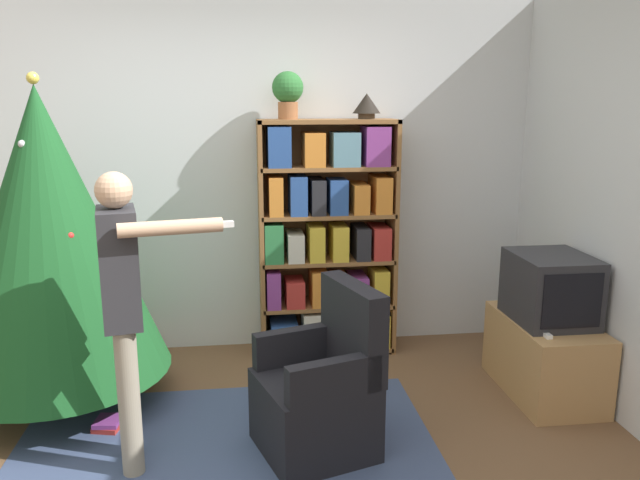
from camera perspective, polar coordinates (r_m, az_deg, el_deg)
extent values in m
cube|color=silver|center=(4.73, -8.12, 5.57)|extent=(8.00, 0.10, 2.60)
cube|color=#3D4C70|center=(3.59, -8.62, -18.89)|extent=(2.32, 1.62, 0.01)
cube|color=brown|center=(4.57, -5.38, -0.08)|extent=(0.03, 0.34, 1.74)
cube|color=brown|center=(4.70, 6.55, 0.26)|extent=(0.03, 0.34, 1.74)
cube|color=brown|center=(4.50, 0.70, 10.79)|extent=(1.00, 0.34, 0.03)
cube|color=brown|center=(4.76, 0.39, 0.52)|extent=(1.00, 0.01, 1.74)
cube|color=brown|center=(4.86, 0.64, -9.63)|extent=(0.97, 0.34, 0.03)
cube|color=#284C93|center=(4.77, -3.33, -8.54)|extent=(0.20, 0.31, 0.21)
cube|color=beige|center=(4.76, -0.54, -8.06)|extent=(0.18, 0.28, 0.29)
cube|color=#5B899E|center=(4.81, 2.30, -8.34)|extent=(0.15, 0.29, 0.21)
cube|color=gold|center=(4.84, 5.00, -7.95)|extent=(0.19, 0.28, 0.26)
cube|color=brown|center=(4.74, 0.65, -5.80)|extent=(0.97, 0.34, 0.03)
cube|color=#843889|center=(4.64, -4.31, -4.30)|extent=(0.10, 0.30, 0.27)
cube|color=#B22D28|center=(4.64, -2.34, -4.77)|extent=(0.13, 0.25, 0.19)
cube|color=orange|center=(4.66, -0.14, -4.22)|extent=(0.12, 0.29, 0.26)
cube|color=orange|center=(4.67, 1.75, -4.45)|extent=(0.11, 0.24, 0.23)
cube|color=#843889|center=(4.71, 3.40, -4.40)|extent=(0.13, 0.29, 0.21)
cube|color=gold|center=(4.73, 5.36, -4.07)|extent=(0.11, 0.27, 0.26)
cube|color=brown|center=(4.64, 0.66, -1.79)|extent=(0.97, 0.34, 0.03)
cube|color=#2D7A42|center=(4.52, -4.27, -0.18)|extent=(0.13, 0.24, 0.28)
cube|color=beige|center=(4.57, -2.32, -0.53)|extent=(0.12, 0.29, 0.20)
cube|color=gold|center=(4.56, -0.41, -0.19)|extent=(0.11, 0.26, 0.26)
cube|color=gold|center=(4.59, 1.71, -0.15)|extent=(0.11, 0.26, 0.25)
cube|color=#232328|center=(4.63, 3.72, -0.16)|extent=(0.10, 0.29, 0.24)
cube|color=#B22D28|center=(4.65, 5.41, -0.13)|extent=(0.13, 0.28, 0.24)
cube|color=brown|center=(4.57, 0.67, 2.37)|extent=(0.97, 0.34, 0.03)
cube|color=orange|center=(4.50, -4.12, 4.14)|extent=(0.10, 0.32, 0.27)
cube|color=#284C93|center=(4.48, -2.06, 4.16)|extent=(0.12, 0.27, 0.28)
cube|color=#232328|center=(4.53, -0.31, 4.07)|extent=(0.10, 0.32, 0.25)
cube|color=#284C93|center=(4.51, 1.57, 4.03)|extent=(0.13, 0.24, 0.25)
cube|color=orange|center=(4.58, 3.53, 3.90)|extent=(0.11, 0.32, 0.21)
cube|color=orange|center=(4.61, 5.50, 4.24)|extent=(0.12, 0.32, 0.26)
cube|color=brown|center=(4.52, 0.68, 6.64)|extent=(0.97, 0.34, 0.03)
cube|color=#284C93|center=(4.46, -3.81, 8.54)|extent=(0.16, 0.31, 0.28)
cube|color=orange|center=(4.47, -0.62, 8.30)|extent=(0.14, 0.28, 0.24)
cube|color=#5B899E|center=(4.48, 2.27, 8.31)|extent=(0.19, 0.24, 0.24)
cube|color=#843889|center=(4.53, 5.06, 8.56)|extent=(0.17, 0.26, 0.28)
cube|color=tan|center=(4.36, 19.84, -9.99)|extent=(0.49, 0.85, 0.50)
cube|color=#28282D|center=(4.21, 20.31, -4.14)|extent=(0.45, 0.53, 0.43)
cube|color=black|center=(3.98, 22.08, -5.22)|extent=(0.37, 0.01, 0.33)
cube|color=white|center=(3.99, 19.90, -8.08)|extent=(0.04, 0.12, 0.02)
cylinder|color=#4C3323|center=(4.39, -22.39, -12.91)|extent=(0.36, 0.36, 0.10)
cylinder|color=brown|center=(4.34, -22.51, -11.59)|extent=(0.08, 0.08, 0.12)
cone|color=#195123|center=(4.07, -23.62, 0.53)|extent=(1.36, 1.36, 1.75)
sphere|color=red|center=(3.78, -21.87, 0.37)|extent=(0.04, 0.04, 0.04)
sphere|color=silver|center=(3.91, -25.58, 7.93)|extent=(0.05, 0.05, 0.05)
sphere|color=#335BB2|center=(4.38, -25.31, 0.72)|extent=(0.06, 0.06, 0.06)
sphere|color=silver|center=(4.71, -26.00, -6.03)|extent=(0.06, 0.06, 0.06)
sphere|color=#335BB2|center=(4.51, -19.35, -3.12)|extent=(0.06, 0.06, 0.06)
sphere|color=#E5CC4C|center=(3.99, -24.79, 13.30)|extent=(0.07, 0.07, 0.07)
cube|color=black|center=(3.51, -0.53, -15.67)|extent=(0.70, 0.70, 0.42)
cube|color=black|center=(3.41, 3.01, -8.04)|extent=(0.28, 0.57, 0.50)
cube|color=black|center=(3.57, -2.15, -9.61)|extent=(0.50, 0.23, 0.20)
cube|color=black|center=(3.17, 1.29, -12.60)|extent=(0.50, 0.23, 0.20)
cylinder|color=#9E937F|center=(3.53, -17.14, -12.78)|extent=(0.11, 0.11, 0.78)
cylinder|color=#9E937F|center=(3.37, -17.04, -14.06)|extent=(0.11, 0.11, 0.78)
cube|color=#2D2D33|center=(3.22, -17.87, -2.39)|extent=(0.24, 0.35, 0.58)
cylinder|color=#DBAD89|center=(3.42, -17.91, -2.03)|extent=(0.07, 0.07, 0.47)
cylinder|color=#DBAD89|center=(2.98, -13.48, 1.11)|extent=(0.48, 0.16, 0.07)
cube|color=white|center=(3.01, -8.93, 1.42)|extent=(0.11, 0.06, 0.03)
sphere|color=#DBAD89|center=(3.14, -18.34, 4.35)|extent=(0.18, 0.18, 0.18)
cylinder|color=#935B38|center=(4.47, -2.94, 11.73)|extent=(0.14, 0.14, 0.12)
sphere|color=#2D7033|center=(4.47, -2.97, 13.77)|extent=(0.22, 0.22, 0.22)
cylinder|color=#473828|center=(4.54, 4.27, 11.22)|extent=(0.12, 0.12, 0.04)
cone|color=black|center=(4.54, 4.29, 12.36)|extent=(0.20, 0.20, 0.14)
cube|color=#B22D28|center=(3.98, -18.82, -15.85)|extent=(0.17, 0.17, 0.03)
cube|color=#843889|center=(3.98, -18.81, -15.40)|extent=(0.16, 0.17, 0.03)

